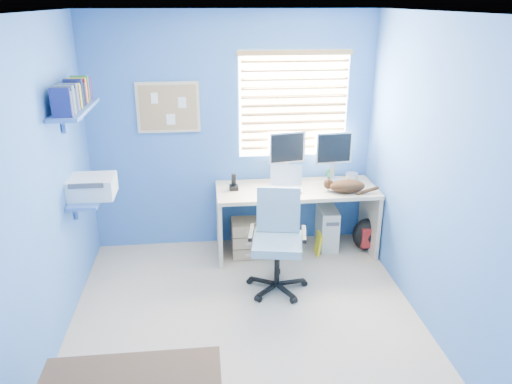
{
  "coord_description": "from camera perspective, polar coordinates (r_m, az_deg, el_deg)",
  "views": [
    {
      "loc": [
        -0.31,
        -3.54,
        2.58
      ],
      "look_at": [
        0.15,
        0.65,
        0.95
      ],
      "focal_mm": 35.0,
      "sensor_mm": 36.0,
      "label": 1
    }
  ],
  "objects": [
    {
      "name": "wall_front",
      "position": [
        2.37,
        2.38,
        -13.04
      ],
      "size": [
        3.0,
        0.01,
        2.5
      ],
      "primitive_type": "cube",
      "color": "#4674C9",
      "rests_on": "ground"
    },
    {
      "name": "window_blinds",
      "position": [
        5.3,
        4.36,
        9.88
      ],
      "size": [
        1.15,
        0.05,
        1.1
      ],
      "color": "white",
      "rests_on": "ground"
    },
    {
      "name": "monitor_right",
      "position": [
        5.41,
        8.8,
        4.05
      ],
      "size": [
        0.41,
        0.16,
        0.54
      ],
      "primitive_type": "cube",
      "rotation": [
        0.0,
        0.0,
        0.09
      ],
      "color": "silver",
      "rests_on": "desk"
    },
    {
      "name": "wall_right",
      "position": [
        4.19,
        19.71,
        1.36
      ],
      "size": [
        0.01,
        3.2,
        2.5
      ],
      "primitive_type": "cube",
      "color": "#4674C9",
      "rests_on": "ground"
    },
    {
      "name": "tower_pc",
      "position": [
        5.6,
        8.12,
        -3.92
      ],
      "size": [
        0.21,
        0.45,
        0.45
      ],
      "primitive_type": "cube",
      "rotation": [
        0.0,
        0.0,
        -0.05
      ],
      "color": "beige",
      "rests_on": "floor"
    },
    {
      "name": "wall_back",
      "position": [
        5.32,
        -2.74,
        6.65
      ],
      "size": [
        3.0,
        0.01,
        2.5
      ],
      "primitive_type": "cube",
      "color": "#4674C9",
      "rests_on": "ground"
    },
    {
      "name": "monitor_left",
      "position": [
        5.37,
        3.53,
        4.12
      ],
      "size": [
        0.41,
        0.19,
        0.54
      ],
      "primitive_type": "cube",
      "rotation": [
        0.0,
        0.0,
        0.18
      ],
      "color": "silver",
      "rests_on": "desk"
    },
    {
      "name": "floor",
      "position": [
        4.39,
        -1.06,
        -14.85
      ],
      "size": [
        3.0,
        3.2,
        0.0
      ],
      "primitive_type": "cube",
      "color": "tan",
      "rests_on": "ground"
    },
    {
      "name": "yellow_book",
      "position": [
        5.44,
        7.13,
        -5.89
      ],
      "size": [
        0.03,
        0.17,
        0.24
      ],
      "primitive_type": "cube",
      "color": "yellow",
      "rests_on": "floor"
    },
    {
      "name": "corkboard",
      "position": [
        5.23,
        -10.01,
        9.49
      ],
      "size": [
        0.64,
        0.02,
        0.52
      ],
      "color": "#CCB48A",
      "rests_on": "ground"
    },
    {
      "name": "drawer_boxes",
      "position": [
        5.35,
        -0.87,
        -5.25
      ],
      "size": [
        0.35,
        0.28,
        0.41
      ],
      "primitive_type": "cube",
      "color": "tan",
      "rests_on": "floor"
    },
    {
      "name": "backpack",
      "position": [
        5.6,
        12.54,
        -4.73
      ],
      "size": [
        0.33,
        0.26,
        0.37
      ],
      "primitive_type": "ellipsoid",
      "rotation": [
        0.0,
        0.0,
        0.06
      ],
      "color": "black",
      "rests_on": "floor"
    },
    {
      "name": "mug",
      "position": [
        5.52,
        8.54,
        1.99
      ],
      "size": [
        0.1,
        0.09,
        0.1
      ],
      "primitive_type": "imported",
      "color": "#2F7F47",
      "rests_on": "desk"
    },
    {
      "name": "desk",
      "position": [
        5.36,
        4.55,
        -3.25
      ],
      "size": [
        1.67,
        0.65,
        0.74
      ],
      "primitive_type": "cube",
      "color": "#CCB48A",
      "rests_on": "floor"
    },
    {
      "name": "wall_left",
      "position": [
        3.96,
        -23.33,
        -0.27
      ],
      "size": [
        0.01,
        3.2,
        2.5
      ],
      "primitive_type": "cube",
      "color": "#4674C9",
      "rests_on": "ground"
    },
    {
      "name": "ceiling",
      "position": [
        3.55,
        -1.34,
        19.85
      ],
      "size": [
        3.0,
        3.2,
        0.0
      ],
      "primitive_type": "cube",
      "color": "white",
      "rests_on": "wall_back"
    },
    {
      "name": "cd_spindle",
      "position": [
        5.55,
        10.89,
        1.8
      ],
      "size": [
        0.13,
        0.13,
        0.07
      ],
      "primitive_type": "cylinder",
      "color": "silver",
      "rests_on": "desk"
    },
    {
      "name": "phone",
      "position": [
        5.15,
        -2.57,
        1.21
      ],
      "size": [
        0.09,
        0.11,
        0.17
      ],
      "primitive_type": "cube",
      "rotation": [
        0.0,
        0.0,
        0.01
      ],
      "color": "black",
      "rests_on": "desk"
    },
    {
      "name": "office_chair",
      "position": [
        4.72,
        2.45,
        -7.04
      ],
      "size": [
        0.64,
        0.64,
        0.95
      ],
      "color": "black",
      "rests_on": "floor"
    },
    {
      "name": "cat",
      "position": [
        5.16,
        10.41,
        0.66
      ],
      "size": [
        0.41,
        0.3,
        0.13
      ],
      "primitive_type": "ellipsoid",
      "rotation": [
        0.0,
        0.0,
        -0.33
      ],
      "color": "black",
      "rests_on": "desk"
    },
    {
      "name": "wall_shelves",
      "position": [
        4.56,
        -19.36,
        5.38
      ],
      "size": [
        0.42,
        0.9,
        1.05
      ],
      "color": "#3E68AF",
      "rests_on": "ground"
    },
    {
      "name": "laptop",
      "position": [
        5.14,
        3.47,
        1.44
      ],
      "size": [
        0.37,
        0.31,
        0.22
      ],
      "primitive_type": "cube",
      "rotation": [
        0.0,
        0.0,
        -0.16
      ],
      "color": "silver",
      "rests_on": "desk"
    }
  ]
}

